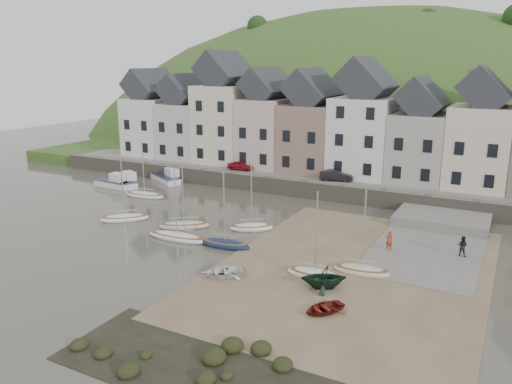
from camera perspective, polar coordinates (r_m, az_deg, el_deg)
The scene contains 27 objects.
ground at distance 40.93m, azimuth -3.96°, elevation -5.92°, with size 160.00×160.00×0.00m, color #403C32.
quay_land at distance 68.99m, azimuth 10.19°, elevation 2.92°, with size 90.00×30.00×1.50m, color #365020.
quay_street at distance 58.20m, azimuth 6.71°, elevation 1.74°, with size 70.00×7.00×0.10m, color slate.
seawall at distance 55.18m, azimuth 5.36°, elevation 0.39°, with size 70.00×1.20×1.80m, color slate.
beach at distance 36.68m, azimuth 10.97°, elevation -8.57°, with size 18.00×26.00×0.06m, color brown.
slipway at distance 43.24m, azimuth 19.25°, elevation -5.51°, with size 8.00×18.00×0.12m, color slate.
hillside at distance 101.19m, azimuth 11.95°, elevation -4.50°, with size 134.40×84.00×84.00m.
townhouse_terrace at distance 59.91m, azimuth 9.68°, elevation 7.60°, with size 61.05×8.00×13.93m.
sailboat_0 at distance 56.17m, azimuth -12.54°, elevation -0.32°, with size 4.91×2.02×6.32m.
sailboat_1 at distance 48.28m, azimuth -14.72°, elevation -2.86°, with size 4.36×4.09×6.32m.
sailboat_2 at distance 45.12m, azimuth -8.17°, elevation -3.73°, with size 4.57×3.74×6.32m.
sailboat_3 at distance 44.12m, azimuth -0.51°, elevation -4.00°, with size 4.02×3.35×6.32m.
sailboat_4 at distance 42.24m, azimuth -8.96°, elevation -5.04°, with size 5.64×1.80×6.32m.
sailboat_5 at distance 40.23m, azimuth -3.58°, elevation -5.88°, with size 4.41×1.89×6.32m.
sailboat_6 at distance 34.82m, azimuth 6.75°, elevation -9.26°, with size 4.09×1.56×6.32m.
sailboat_7 at distance 35.99m, azimuth 11.94°, elevation -8.68°, with size 4.09×1.96×6.32m.
motorboat_0 at distance 62.06m, azimuth -14.79°, elevation 1.24°, with size 5.70×4.01×1.70m.
motorboat_1 at distance 61.72m, azimuth -15.83°, elevation 1.10°, with size 4.89×2.12×1.70m.
motorboat_2 at distance 63.00m, azimuth -10.08°, elevation 1.69°, with size 5.62×4.11×1.70m.
rowboat_white at distance 34.77m, azimuth -3.80°, elevation -9.04°, with size 2.14×3.00×0.62m, color white.
rowboat_green at distance 33.07m, azimuth 7.71°, elevation -9.55°, with size 2.53×2.93×1.54m, color black.
rowboat_red at distance 30.30m, azimuth 7.69°, elevation -12.94°, with size 1.86×2.61×0.54m, color maroon.
person_red at distance 40.38m, azimuth 14.90°, elevation -5.34°, with size 0.56×0.37×1.53m, color #96351B.
person_dark at distance 40.89m, azimuth 22.41°, elevation -5.69°, with size 0.76×0.59×1.57m, color black.
car_left at distance 61.11m, azimuth -1.79°, elevation 3.01°, with size 1.29×3.21×1.09m, color maroon.
car_right at distance 56.17m, azimuth 9.13°, elevation 1.88°, with size 1.28×3.68×1.21m, color black.
shore_rocks at distance 25.85m, azimuth -6.41°, elevation -18.59°, with size 14.00×6.11×0.78m.
Camera 1 is at (20.43, -32.52, 14.15)m, focal length 35.17 mm.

